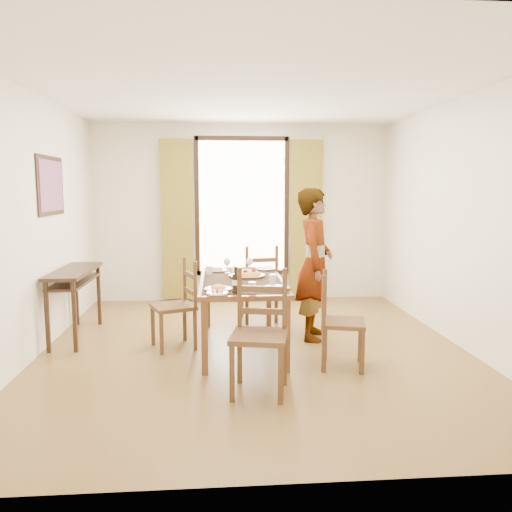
{
  "coord_description": "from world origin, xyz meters",
  "views": [
    {
      "loc": [
        -0.39,
        -5.19,
        1.71
      ],
      "look_at": [
        0.03,
        0.1,
        1.0
      ],
      "focal_mm": 35.0,
      "sensor_mm": 36.0,
      "label": 1
    }
  ],
  "objects": [
    {
      "name": "ground",
      "position": [
        0.0,
        0.0,
        0.0
      ],
      "size": [
        5.0,
        5.0,
        0.0
      ],
      "primitive_type": "plane",
      "color": "brown",
      "rests_on": "ground"
    },
    {
      "name": "room_shell",
      "position": [
        -0.0,
        0.13,
        1.54
      ],
      "size": [
        4.6,
        5.1,
        2.74
      ],
      "color": "silver",
      "rests_on": "ground"
    },
    {
      "name": "console_table",
      "position": [
        -2.03,
        0.6,
        0.68
      ],
      "size": [
        0.38,
        1.2,
        0.8
      ],
      "color": "#312110",
      "rests_on": "ground"
    },
    {
      "name": "dining_table",
      "position": [
        -0.13,
        0.09,
        0.69
      ],
      "size": [
        0.88,
        1.74,
        0.76
      ],
      "color": "brown",
      "rests_on": "ground"
    },
    {
      "name": "chair_west",
      "position": [
        -0.83,
        0.14,
        0.45
      ],
      "size": [
        0.55,
        0.55,
        0.96
      ],
      "rotation": [
        0.0,
        0.0,
        -1.2
      ],
      "color": "#56371C",
      "rests_on": "ground"
    },
    {
      "name": "chair_north",
      "position": [
        0.15,
        1.16,
        0.47
      ],
      "size": [
        0.5,
        0.5,
        1.01
      ],
      "rotation": [
        0.0,
        0.0,
        3.26
      ],
      "color": "#56371C",
      "rests_on": "ground"
    },
    {
      "name": "chair_south",
      "position": [
        -0.04,
        -1.13,
        0.48
      ],
      "size": [
        0.54,
        0.54,
        1.04
      ],
      "rotation": [
        0.0,
        0.0,
        -0.2
      ],
      "color": "#56371C",
      "rests_on": "ground"
    },
    {
      "name": "chair_east",
      "position": [
        0.78,
        -0.6,
        0.43
      ],
      "size": [
        0.5,
        0.5,
        0.93
      ],
      "rotation": [
        0.0,
        0.0,
        1.33
      ],
      "color": "#56371C",
      "rests_on": "ground"
    },
    {
      "name": "man",
      "position": [
        0.72,
        0.36,
        0.86
      ],
      "size": [
        0.84,
        0.73,
        1.72
      ],
      "primitive_type": "imported",
      "rotation": [
        0.0,
        0.0,
        1.31
      ],
      "color": "gray",
      "rests_on": "ground"
    },
    {
      "name": "plate_sw",
      "position": [
        -0.38,
        -0.49,
        0.78
      ],
      "size": [
        0.27,
        0.27,
        0.05
      ],
      "primitive_type": null,
      "color": "silver",
      "rests_on": "dining_table"
    },
    {
      "name": "plate_se",
      "position": [
        0.18,
        -0.48,
        0.78
      ],
      "size": [
        0.27,
        0.27,
        0.05
      ],
      "primitive_type": null,
      "color": "silver",
      "rests_on": "dining_table"
    },
    {
      "name": "plate_nw",
      "position": [
        -0.39,
        0.61,
        0.78
      ],
      "size": [
        0.27,
        0.27,
        0.05
      ],
      "primitive_type": null,
      "color": "silver",
      "rests_on": "dining_table"
    },
    {
      "name": "plate_ne",
      "position": [
        0.18,
        0.68,
        0.78
      ],
      "size": [
        0.27,
        0.27,
        0.05
      ],
      "primitive_type": null,
      "color": "silver",
      "rests_on": "dining_table"
    },
    {
      "name": "pasta_platter",
      "position": [
        -0.07,
        0.2,
        0.81
      ],
      "size": [
        0.4,
        0.4,
        0.1
      ],
      "primitive_type": null,
      "color": "#D1571A",
      "rests_on": "dining_table"
    },
    {
      "name": "caprese_plate",
      "position": [
        -0.39,
        -0.67,
        0.78
      ],
      "size": [
        0.2,
        0.2,
        0.04
      ],
      "primitive_type": null,
      "color": "silver",
      "rests_on": "dining_table"
    },
    {
      "name": "wine_glass_a",
      "position": [
        -0.21,
        -0.29,
        0.85
      ],
      "size": [
        0.08,
        0.08,
        0.18
      ],
      "primitive_type": null,
      "color": "white",
      "rests_on": "dining_table"
    },
    {
      "name": "wine_glass_b",
      "position": [
        -0.02,
        0.46,
        0.85
      ],
      "size": [
        0.08,
        0.08,
        0.18
      ],
      "primitive_type": null,
      "color": "white",
      "rests_on": "dining_table"
    },
    {
      "name": "wine_glass_c",
      "position": [
        -0.28,
        0.47,
        0.85
      ],
      "size": [
        0.08,
        0.08,
        0.18
      ],
      "primitive_type": null,
      "color": "white",
      "rests_on": "dining_table"
    },
    {
      "name": "tumbler_a",
      "position": [
        0.17,
        -0.24,
        0.81
      ],
      "size": [
        0.07,
        0.07,
        0.1
      ],
      "primitive_type": "cylinder",
      "color": "silver",
      "rests_on": "dining_table"
    },
    {
      "name": "tumbler_b",
      "position": [
        -0.48,
        0.4,
        0.81
      ],
      "size": [
        0.07,
        0.07,
        0.1
      ],
      "primitive_type": "cylinder",
      "color": "silver",
      "rests_on": "dining_table"
    },
    {
      "name": "tumbler_c",
      "position": [
        -0.07,
        -0.64,
        0.81
      ],
      "size": [
        0.07,
        0.07,
        0.1
      ],
      "primitive_type": "cylinder",
      "color": "silver",
      "rests_on": "dining_table"
    },
    {
      "name": "wine_bottle",
      "position": [
        -0.22,
        -0.64,
        0.88
      ],
      "size": [
        0.07,
        0.07,
        0.25
      ],
      "primitive_type": null,
      "color": "black",
      "rests_on": "dining_table"
    }
  ]
}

